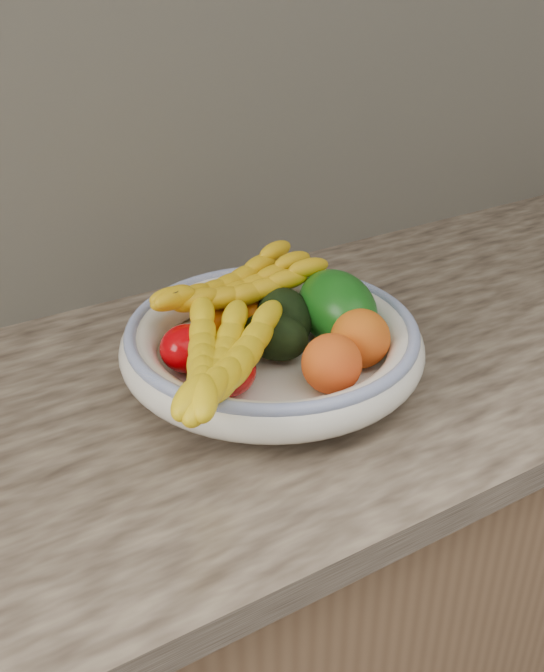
{
  "coord_description": "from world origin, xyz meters",
  "views": [
    {
      "loc": [
        -0.43,
        0.95,
        1.43
      ],
      "look_at": [
        0.0,
        1.66,
        0.96
      ],
      "focal_mm": 40.0,
      "sensor_mm": 36.0,
      "label": 1
    }
  ],
  "objects_px": {
    "fruit_bowl": "(272,344)",
    "banana_bunch_front": "(219,370)",
    "green_mango": "(337,308)",
    "banana_bunch_back": "(236,293)"
  },
  "relations": [
    {
      "from": "green_mango",
      "to": "banana_bunch_back",
      "type": "height_order",
      "value": "green_mango"
    },
    {
      "from": "fruit_bowl",
      "to": "banana_bunch_front",
      "type": "xyz_separation_m",
      "value": [
        -0.11,
        -0.07,
        0.03
      ]
    },
    {
      "from": "banana_bunch_back",
      "to": "green_mango",
      "type": "bearing_deg",
      "value": -46.88
    },
    {
      "from": "green_mango",
      "to": "banana_bunch_front",
      "type": "relative_size",
      "value": 0.44
    },
    {
      "from": "fruit_bowl",
      "to": "banana_bunch_front",
      "type": "relative_size",
      "value": 1.26
    },
    {
      "from": "fruit_bowl",
      "to": "banana_bunch_back",
      "type": "xyz_separation_m",
      "value": [
        -0.01,
        0.08,
        0.04
      ]
    },
    {
      "from": "fruit_bowl",
      "to": "green_mango",
      "type": "height_order",
      "value": "green_mango"
    },
    {
      "from": "fruit_bowl",
      "to": "banana_bunch_front",
      "type": "height_order",
      "value": "banana_bunch_front"
    },
    {
      "from": "fruit_bowl",
      "to": "banana_bunch_back",
      "type": "bearing_deg",
      "value": 94.49
    },
    {
      "from": "green_mango",
      "to": "banana_bunch_back",
      "type": "relative_size",
      "value": 0.51
    }
  ]
}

